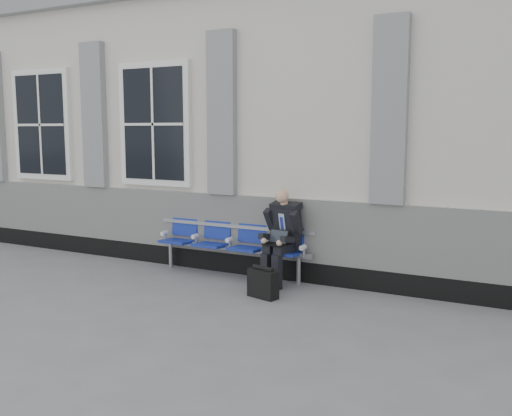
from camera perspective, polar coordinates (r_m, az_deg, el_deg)
The scene contains 5 objects.
ground at distance 8.69m, azimuth -17.47°, elevation -6.96°, with size 70.00×70.00×0.00m, color slate.
station_building at distance 11.14m, azimuth -5.20°, elevation 8.10°, with size 14.40×4.40×4.49m.
bench at distance 8.50m, azimuth -2.46°, elevation -3.11°, with size 2.60×0.47×0.91m.
businessman at distance 7.95m, azimuth 2.61°, elevation -2.50°, with size 0.56×0.75×1.35m.
briefcase at distance 7.44m, azimuth 0.70°, elevation -7.52°, with size 0.44×0.27×0.42m.
Camera 1 is at (6.00, -5.90, 2.16)m, focal length 40.00 mm.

